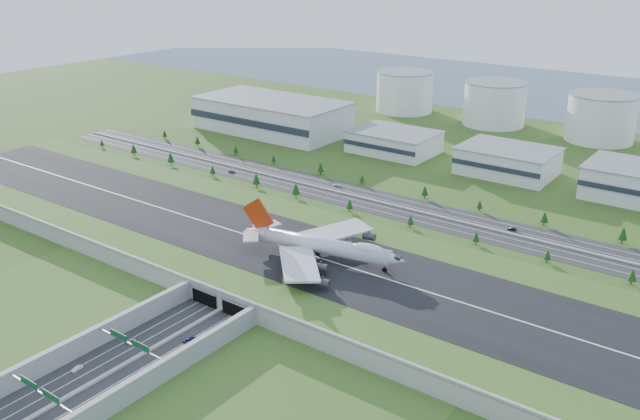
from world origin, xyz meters
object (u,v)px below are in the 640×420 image
Objects in this scene: car_2 at (190,340)px; car_7 at (337,185)px; car_4 at (232,171)px; car_5 at (512,229)px; fuel_tank_a at (405,92)px; boeing_747 at (322,245)px; car_1 at (77,368)px; car_0 at (131,340)px.

car_2 is 186.78m from car_7.
car_4 is 185.76m from car_5.
car_2 is at bearing -71.62° from fuel_tank_a.
boeing_747 is 14.02× the size of car_2.
car_5 is at bearing 68.48° from car_1.
car_2 is (-7.09, -73.69, -13.98)m from boeing_747.
car_0 is 0.91× the size of car_4.
fuel_tank_a reaches higher than car_2.
car_5 is at bearing 60.14° from car_0.
car_1 is 0.75× the size of car_2.
boeing_747 is 123.23m from car_7.
boeing_747 is 16.06× the size of car_7.
car_0 is 205.05m from car_4.
fuel_tank_a is at bearing -167.90° from car_7.
boeing_747 reaches higher than car_2.
car_7 is (70.09, -206.12, -16.67)m from fuel_tank_a.
car_0 is at bearing -74.55° from fuel_tank_a.
boeing_747 is 16.65× the size of car_4.
car_5 is (74.27, 187.69, 0.07)m from car_0.
fuel_tank_a is 10.38× the size of car_5.
car_0 is 22.18m from car_2.
car_4 reaches higher than car_0.
boeing_747 is 18.72× the size of car_1.
car_4 reaches higher than car_1.
car_1 is 40.52m from car_2.
car_7 is at bearing -99.47° from car_5.
fuel_tank_a reaches higher than car_7.
car_4 reaches higher than car_2.
car_2 is 204.60m from car_4.
car_0 is 0.88× the size of car_7.
car_7 is at bearing 98.42° from car_1.
car_2 is 183.28m from car_5.
car_7 is (-39.71, 191.08, -0.02)m from car_0.
car_5 reaches higher than car_0.
car_5 is at bearing -48.70° from fuel_tank_a.
car_7 is (-113.98, 3.40, -0.09)m from car_5.
boeing_747 is at bearing -66.54° from fuel_tank_a.
fuel_tank_a reaches higher than car_5.
car_4 is 0.97× the size of car_5.
car_1 is at bearing -114.10° from boeing_747.
car_5 reaches higher than car_7.
car_2 is (17.71, 13.35, 0.05)m from car_0.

